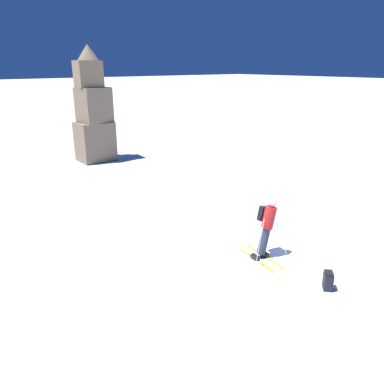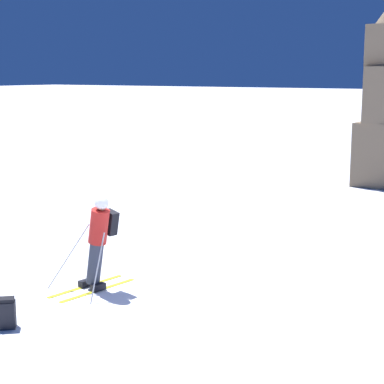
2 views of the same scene
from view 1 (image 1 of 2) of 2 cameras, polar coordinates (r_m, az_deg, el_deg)
ground_plane at (r=12.00m, az=12.48°, el=-8.77°), size 300.00×300.00×0.00m
skier at (r=11.21m, az=11.33°, el=-4.82°), size 1.27×1.81×1.88m
rock_pillar at (r=22.76m, az=-14.82°, el=11.37°), size 1.98×1.74×6.52m
spare_backpack at (r=10.41m, az=20.02°, el=-12.58°), size 0.37×0.36×0.50m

